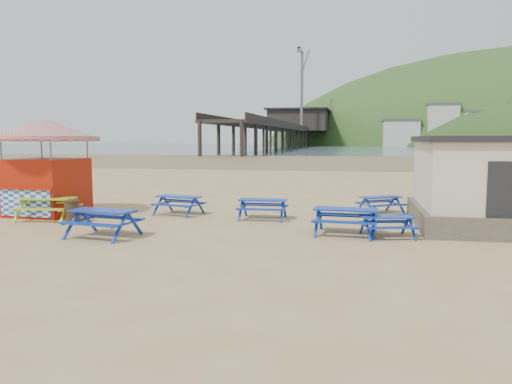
% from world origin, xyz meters
% --- Properties ---
extents(ground, '(400.00, 400.00, 0.00)m').
position_xyz_m(ground, '(0.00, 0.00, 0.00)').
color(ground, tan).
rests_on(ground, ground).
extents(wet_sand, '(400.00, 400.00, 0.00)m').
position_xyz_m(wet_sand, '(0.00, 55.00, 0.00)').
color(wet_sand, olive).
rests_on(wet_sand, ground).
extents(sea, '(400.00, 400.00, 0.00)m').
position_xyz_m(sea, '(0.00, 170.00, 0.01)').
color(sea, '#485A67').
rests_on(sea, ground).
extents(picnic_table_blue_a, '(2.07, 1.81, 0.75)m').
position_xyz_m(picnic_table_blue_a, '(-2.31, 1.66, 0.38)').
color(picnic_table_blue_a, '#0217AC').
rests_on(picnic_table_blue_a, ground).
extents(picnic_table_blue_b, '(1.84, 1.49, 0.76)m').
position_xyz_m(picnic_table_blue_b, '(1.25, 1.19, 0.38)').
color(picnic_table_blue_b, '#0217AC').
rests_on(picnic_table_blue_b, ground).
extents(picnic_table_blue_c, '(2.13, 2.03, 0.70)m').
position_xyz_m(picnic_table_blue_c, '(5.74, 3.51, 0.35)').
color(picnic_table_blue_c, '#0217AC').
rests_on(picnic_table_blue_c, ground).
extents(picnic_table_blue_d, '(2.25, 1.91, 0.85)m').
position_xyz_m(picnic_table_blue_d, '(-3.01, -3.21, 0.43)').
color(picnic_table_blue_d, '#0217AC').
rests_on(picnic_table_blue_d, ground).
extents(picnic_table_blue_e, '(1.85, 1.63, 0.67)m').
position_xyz_m(picnic_table_blue_e, '(5.70, -1.54, 0.33)').
color(picnic_table_blue_e, '#0217AC').
rests_on(picnic_table_blue_e, ground).
extents(picnic_table_blue_f, '(2.10, 1.74, 0.84)m').
position_xyz_m(picnic_table_blue_f, '(4.42, -1.30, 0.42)').
color(picnic_table_blue_f, '#0217AC').
rests_on(picnic_table_blue_f, ground).
extents(picnic_table_yellow, '(2.18, 1.82, 0.86)m').
position_xyz_m(picnic_table_yellow, '(-6.68, -0.64, 0.43)').
color(picnic_table_yellow, '#B1C820').
rests_on(picnic_table_yellow, ground).
extents(ice_cream_kiosk, '(4.64, 4.64, 3.84)m').
position_xyz_m(ice_cream_kiosk, '(-7.46, 0.57, 2.42)').
color(ice_cream_kiosk, '#A11A07').
rests_on(ice_cream_kiosk, ground).
extents(litter_bin, '(0.56, 0.56, 0.83)m').
position_xyz_m(litter_bin, '(-5.44, -1.01, 0.42)').
color(litter_bin, '#3D2E1B').
rests_on(litter_bin, ground).
extents(pier, '(24.00, 220.00, 39.29)m').
position_xyz_m(pier, '(-17.99, 178.23, 5.46)').
color(pier, black).
rests_on(pier, ground).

